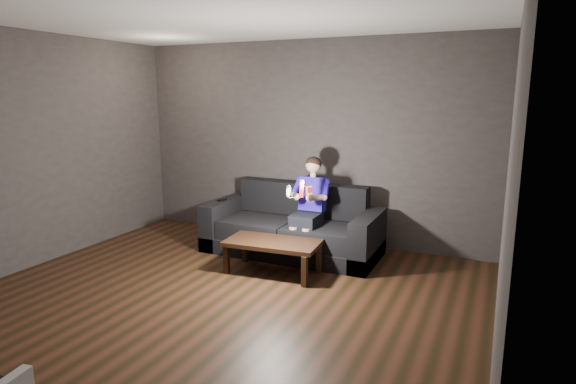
% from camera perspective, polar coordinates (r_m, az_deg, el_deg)
% --- Properties ---
extents(floor, '(5.00, 5.00, 0.00)m').
position_cam_1_polar(floor, '(4.75, -9.72, -13.43)').
color(floor, black).
rests_on(floor, ground).
extents(back_wall, '(5.00, 0.04, 2.70)m').
position_cam_1_polar(back_wall, '(6.55, 2.27, 5.92)').
color(back_wall, '#35302E').
rests_on(back_wall, ground).
extents(left_wall, '(0.04, 5.00, 2.70)m').
position_cam_1_polar(left_wall, '(6.13, -29.96, 4.00)').
color(left_wall, '#35302E').
rests_on(left_wall, ground).
extents(right_wall, '(0.04, 5.00, 2.70)m').
position_cam_1_polar(right_wall, '(3.59, 24.59, 0.19)').
color(right_wall, '#35302E').
rests_on(right_wall, ground).
extents(ceiling, '(5.00, 5.00, 0.02)m').
position_cam_1_polar(ceiling, '(4.37, -11.00, 20.68)').
color(ceiling, silver).
rests_on(ceiling, back_wall).
extents(sofa, '(2.20, 0.95, 0.85)m').
position_cam_1_polar(sofa, '(6.14, 0.56, -4.66)').
color(sofa, black).
rests_on(sofa, floor).
extents(child, '(0.47, 0.58, 1.15)m').
position_cam_1_polar(child, '(5.88, 2.57, -0.84)').
color(child, black).
rests_on(child, sofa).
extents(wii_remote_red, '(0.05, 0.08, 0.20)m').
position_cam_1_polar(wii_remote_red, '(5.40, 1.69, 0.40)').
color(wii_remote_red, '#E2000D').
rests_on(wii_remote_red, child).
extents(nunchuk_white, '(0.07, 0.10, 0.15)m').
position_cam_1_polar(nunchuk_white, '(5.48, 0.10, 0.11)').
color(nunchuk_white, silver).
rests_on(nunchuk_white, child).
extents(wii_remote_black, '(0.07, 0.14, 0.03)m').
position_cam_1_polar(wii_remote_black, '(6.44, -7.79, -0.92)').
color(wii_remote_black, black).
rests_on(wii_remote_black, sofa).
extents(coffee_table, '(1.09, 0.60, 0.38)m').
position_cam_1_polar(coffee_table, '(5.42, -1.82, -6.32)').
color(coffee_table, black).
rests_on(coffee_table, floor).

